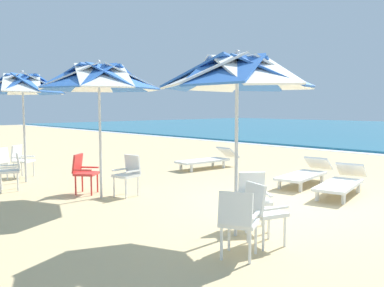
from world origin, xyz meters
The scene contains 14 objects.
ground_plane centered at (0.00, 0.00, 0.00)m, with size 80.00×80.00×0.00m, color #D3B784.
beach_umbrella_0 centered at (0.64, -2.37, 2.33)m, with size 2.21×2.21×2.68m.
plastic_chair_0 centered at (1.16, -2.42, 0.50)m, with size 0.55×0.57×0.87m.
plastic_chair_1 centered at (0.58, -1.88, 0.50)m, with size 0.63×0.62×0.87m.
plastic_chair_2 centered at (1.25, -3.04, 0.50)m, with size 0.59×0.61×0.87m.
beach_umbrella_1 centered at (-2.92, -2.49, 2.46)m, with size 2.52×2.52×2.83m.
plastic_chair_3 centered at (-3.52, -2.57, 0.50)m, with size 0.63×0.63×0.87m.
plastic_chair_4 centered at (-2.68, -1.98, 0.50)m, with size 0.51×0.53×0.87m.
beach_umbrella_2 centered at (-5.74, -2.97, 2.41)m, with size 2.13×2.13×2.78m.
plastic_chair_5 centered at (-4.94, -3.57, 0.50)m, with size 0.56×0.58×0.87m.
plastic_chair_6 centered at (-6.53, -2.79, 0.50)m, with size 0.63×0.62×0.87m.
sun_lounger_1 centered at (0.39, 1.38, 0.28)m, with size 1.07×2.23×0.62m.
sun_lounger_2 centered at (-0.75, 1.82, 0.28)m, with size 0.93×2.21×0.62m.
sun_lounger_3 centered at (-4.22, 1.99, 0.28)m, with size 0.80×2.19×0.62m.
Camera 1 is at (4.39, -6.77, 1.87)m, focal length 37.64 mm.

